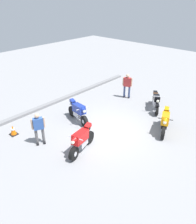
{
  "coord_description": "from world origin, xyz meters",
  "views": [
    {
      "loc": [
        -7.38,
        -6.12,
        6.3
      ],
      "look_at": [
        0.17,
        0.79,
        0.75
      ],
      "focal_mm": 35.7,
      "sensor_mm": 36.0,
      "label": 1
    }
  ],
  "objects_px": {
    "motorcycle_blue_sportbike": "(78,111)",
    "traffic_cone": "(13,130)",
    "motorcycle_orange_sportbike": "(165,121)",
    "motorcycle_red_sportbike": "(81,140)",
    "motorcycle_black_cruiser": "(156,101)",
    "person_in_blue_shirt": "(39,127)",
    "person_in_red_shirt": "(127,84)"
  },
  "relations": [
    {
      "from": "motorcycle_black_cruiser",
      "to": "motorcycle_blue_sportbike",
      "type": "bearing_deg",
      "value": -66.08
    },
    {
      "from": "motorcycle_blue_sportbike",
      "to": "motorcycle_orange_sportbike",
      "type": "xyz_separation_m",
      "value": [
        2.22,
        -3.96,
        0.0
      ]
    },
    {
      "from": "person_in_red_shirt",
      "to": "traffic_cone",
      "type": "height_order",
      "value": "person_in_red_shirt"
    },
    {
      "from": "motorcycle_blue_sportbike",
      "to": "traffic_cone",
      "type": "bearing_deg",
      "value": -99.96
    },
    {
      "from": "motorcycle_black_cruiser",
      "to": "person_in_blue_shirt",
      "type": "bearing_deg",
      "value": -54.07
    },
    {
      "from": "person_in_blue_shirt",
      "to": "motorcycle_orange_sportbike",
      "type": "bearing_deg",
      "value": 79.2
    },
    {
      "from": "motorcycle_orange_sportbike",
      "to": "person_in_red_shirt",
      "type": "bearing_deg",
      "value": -141.82
    },
    {
      "from": "motorcycle_black_cruiser",
      "to": "motorcycle_orange_sportbike",
      "type": "bearing_deg",
      "value": 4.17
    },
    {
      "from": "person_in_blue_shirt",
      "to": "traffic_cone",
      "type": "distance_m",
      "value": 1.78
    },
    {
      "from": "motorcycle_orange_sportbike",
      "to": "person_in_red_shirt",
      "type": "relative_size",
      "value": 1.12
    },
    {
      "from": "motorcycle_blue_sportbike",
      "to": "traffic_cone",
      "type": "height_order",
      "value": "motorcycle_blue_sportbike"
    },
    {
      "from": "person_in_blue_shirt",
      "to": "person_in_red_shirt",
      "type": "bearing_deg",
      "value": 117.62
    },
    {
      "from": "motorcycle_black_cruiser",
      "to": "person_in_red_shirt",
      "type": "height_order",
      "value": "person_in_red_shirt"
    },
    {
      "from": "motorcycle_blue_sportbike",
      "to": "motorcycle_red_sportbike",
      "type": "bearing_deg",
      "value": -25.43
    },
    {
      "from": "motorcycle_blue_sportbike",
      "to": "motorcycle_black_cruiser",
      "type": "relative_size",
      "value": 1.1
    },
    {
      "from": "motorcycle_black_cruiser",
      "to": "traffic_cone",
      "type": "relative_size",
      "value": 3.34
    },
    {
      "from": "motorcycle_orange_sportbike",
      "to": "traffic_cone",
      "type": "height_order",
      "value": "motorcycle_orange_sportbike"
    },
    {
      "from": "person_in_red_shirt",
      "to": "person_in_blue_shirt",
      "type": "xyz_separation_m",
      "value": [
        -6.87,
        -0.03,
        -0.06
      ]
    },
    {
      "from": "motorcycle_blue_sportbike",
      "to": "person_in_red_shirt",
      "type": "distance_m",
      "value": 4.29
    },
    {
      "from": "motorcycle_orange_sportbike",
      "to": "person_in_blue_shirt",
      "type": "xyz_separation_m",
      "value": [
        -4.82,
        3.79,
        0.29
      ]
    },
    {
      "from": "motorcycle_orange_sportbike",
      "to": "traffic_cone",
      "type": "xyz_separation_m",
      "value": [
        -5.33,
        5.37,
        -0.33
      ]
    },
    {
      "from": "motorcycle_red_sportbike",
      "to": "motorcycle_orange_sportbike",
      "type": "relative_size",
      "value": 1.03
    },
    {
      "from": "motorcycle_orange_sportbike",
      "to": "traffic_cone",
      "type": "relative_size",
      "value": 3.52
    },
    {
      "from": "motorcycle_black_cruiser",
      "to": "traffic_cone",
      "type": "distance_m",
      "value": 8.15
    },
    {
      "from": "motorcycle_blue_sportbike",
      "to": "person_in_red_shirt",
      "type": "height_order",
      "value": "person_in_red_shirt"
    },
    {
      "from": "person_in_red_shirt",
      "to": "person_in_blue_shirt",
      "type": "height_order",
      "value": "person_in_red_shirt"
    },
    {
      "from": "motorcycle_red_sportbike",
      "to": "motorcycle_orange_sportbike",
      "type": "xyz_separation_m",
      "value": [
        3.91,
        -1.94,
        0.0
      ]
    },
    {
      "from": "motorcycle_red_sportbike",
      "to": "traffic_cone",
      "type": "bearing_deg",
      "value": -83.88
    },
    {
      "from": "motorcycle_blue_sportbike",
      "to": "person_in_blue_shirt",
      "type": "bearing_deg",
      "value": -71.69
    },
    {
      "from": "person_in_red_shirt",
      "to": "person_in_blue_shirt",
      "type": "bearing_deg",
      "value": 157.47
    },
    {
      "from": "motorcycle_black_cruiser",
      "to": "traffic_cone",
      "type": "bearing_deg",
      "value": -63.56
    },
    {
      "from": "motorcycle_black_cruiser",
      "to": "person_in_red_shirt",
      "type": "relative_size",
      "value": 1.06
    }
  ]
}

